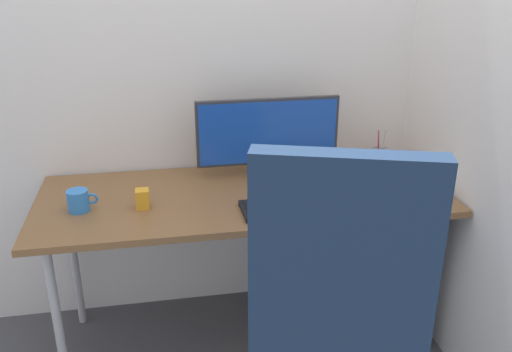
# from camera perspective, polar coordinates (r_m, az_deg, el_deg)

# --- Properties ---
(ground_plane) EXTENTS (8.00, 8.00, 0.00)m
(ground_plane) POSITION_cam_1_polar(r_m,az_deg,el_deg) (2.67, -1.19, -16.23)
(ground_plane) COLOR #4C4C51
(wall_back) EXTENTS (2.99, 0.04, 2.80)m
(wall_back) POSITION_cam_1_polar(r_m,az_deg,el_deg) (2.46, -2.87, 16.17)
(wall_back) COLOR white
(wall_back) RESTS_ON ground_plane
(wall_side_right) EXTENTS (0.04, 1.97, 2.80)m
(wall_side_right) POSITION_cam_1_polar(r_m,az_deg,el_deg) (2.24, 22.80, 13.94)
(wall_side_right) COLOR white
(wall_side_right) RESTS_ON ground_plane
(desk) EXTENTS (1.70, 0.67, 0.73)m
(desk) POSITION_cam_1_polar(r_m,az_deg,el_deg) (2.31, -1.32, -2.93)
(desk) COLOR brown
(desk) RESTS_ON ground_plane
(office_chair) EXTENTS (0.64, 0.67, 1.24)m
(office_chair) POSITION_cam_1_polar(r_m,az_deg,el_deg) (1.68, 8.24, -16.17)
(office_chair) COLOR black
(office_chair) RESTS_ON ground_plane
(filing_cabinet) EXTENTS (0.41, 0.48, 0.64)m
(filing_cabinet) POSITION_cam_1_polar(r_m,az_deg,el_deg) (2.58, 11.42, -9.56)
(filing_cabinet) COLOR #9EA0A5
(filing_cabinet) RESTS_ON ground_plane
(monitor) EXTENTS (0.63, 0.12, 0.35)m
(monitor) POSITION_cam_1_polar(r_m,az_deg,el_deg) (2.40, 1.26, 4.45)
(monitor) COLOR #333338
(monitor) RESTS_ON desk
(keyboard) EXTENTS (0.41, 0.18, 0.02)m
(keyboard) POSITION_cam_1_polar(r_m,az_deg,el_deg) (2.14, 3.88, -3.21)
(keyboard) COLOR black
(keyboard) RESTS_ON desk
(mouse) EXTENTS (0.07, 0.10, 0.04)m
(mouse) POSITION_cam_1_polar(r_m,az_deg,el_deg) (2.25, 13.03, -2.25)
(mouse) COLOR slate
(mouse) RESTS_ON desk
(pen_holder) EXTENTS (0.08, 0.08, 0.19)m
(pen_holder) POSITION_cam_1_polar(r_m,az_deg,el_deg) (2.60, 12.82, 1.84)
(pen_holder) COLOR slate
(pen_holder) RESTS_ON desk
(notebook) EXTENTS (0.15, 0.21, 0.02)m
(notebook) POSITION_cam_1_polar(r_m,az_deg,el_deg) (2.34, 17.04, -1.94)
(notebook) COLOR silver
(notebook) RESTS_ON desk
(coffee_mug) EXTENTS (0.12, 0.08, 0.09)m
(coffee_mug) POSITION_cam_1_polar(r_m,az_deg,el_deg) (2.22, -18.04, -2.46)
(coffee_mug) COLOR #337FD8
(coffee_mug) RESTS_ON desk
(desk_clamp_accessory) EXTENTS (0.05, 0.05, 0.08)m
(desk_clamp_accessory) POSITION_cam_1_polar(r_m,az_deg,el_deg) (2.18, -11.76, -2.34)
(desk_clamp_accessory) COLOR orange
(desk_clamp_accessory) RESTS_ON desk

